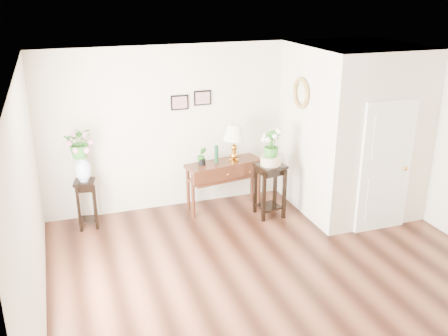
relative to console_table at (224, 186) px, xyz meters
name	(u,v)px	position (x,y,z in m)	size (l,w,h in m)	color
floor	(280,277)	(0.02, -2.29, -0.44)	(6.00, 5.50, 0.02)	brown
ceiling	(290,68)	(0.02, -2.29, 2.36)	(6.00, 5.50, 0.02)	white
wall_back	(216,125)	(0.02, 0.46, 0.96)	(6.00, 0.02, 2.80)	beige
wall_front	(441,307)	(0.02, -5.04, 0.96)	(6.00, 0.02, 2.80)	beige
wall_left	(30,215)	(-2.98, -2.29, 0.96)	(0.02, 5.50, 2.80)	beige
partition	(352,129)	(2.12, -0.52, 0.96)	(1.80, 1.95, 2.80)	beige
door	(386,167)	(2.12, -1.52, 0.61)	(0.90, 0.05, 2.10)	white
art_print_left	(180,103)	(-0.63, 0.44, 1.41)	(0.30, 0.02, 0.25)	black
art_print_right	(203,98)	(-0.23, 0.44, 1.46)	(0.30, 0.02, 0.25)	black
wall_ornament	(301,93)	(1.18, -0.39, 1.61)	(0.51, 0.51, 0.07)	tan
console_table	(224,186)	(0.00, 0.00, 0.00)	(1.31, 0.44, 0.87)	#3B1611
table_lamp	(234,141)	(0.19, 0.00, 0.79)	(0.37, 0.37, 0.65)	#BB7E21
green_vase	(216,153)	(-0.13, 0.00, 0.61)	(0.06, 0.06, 0.31)	#113C20
potted_plant	(202,156)	(-0.38, 0.00, 0.58)	(0.16, 0.13, 0.29)	#2F7825
plant_stand_a	(87,204)	(-2.30, 0.06, -0.03)	(0.31, 0.31, 0.80)	black
porcelain_vase	(83,167)	(-2.30, 0.06, 0.59)	(0.25, 0.25, 0.43)	white
lily_arrangement	(80,141)	(-2.30, 0.06, 1.02)	(0.45, 0.39, 0.50)	#2F7825
plant_stand_b	(270,190)	(0.65, -0.49, 0.02)	(0.43, 0.43, 0.91)	black
ceramic_bowl	(271,160)	(0.65, -0.49, 0.56)	(0.34, 0.34, 0.15)	beige
narcissus	(271,145)	(0.65, -0.49, 0.83)	(0.26, 0.26, 0.46)	#2F7825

